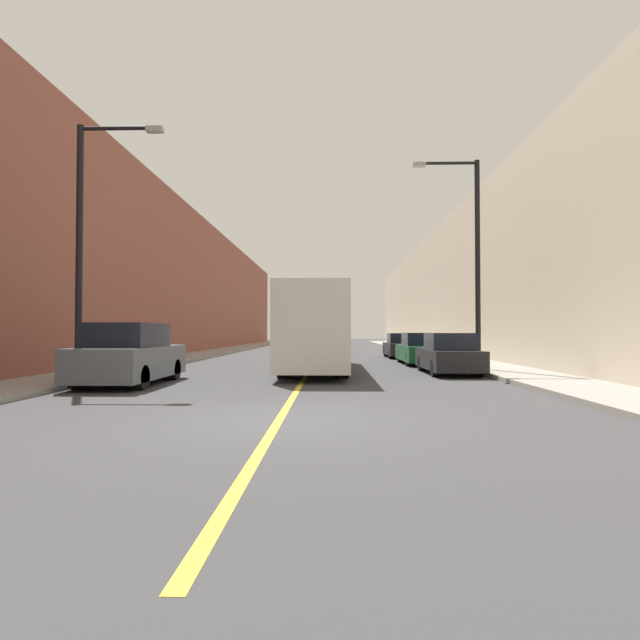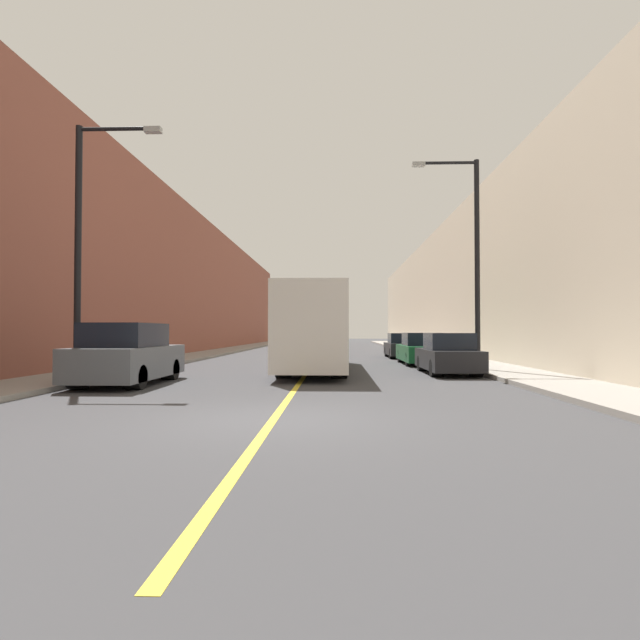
# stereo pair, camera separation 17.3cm
# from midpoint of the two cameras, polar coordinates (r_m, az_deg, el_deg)

# --- Properties ---
(ground_plane) EXTENTS (200.00, 200.00, 0.00)m
(ground_plane) POSITION_cam_midpoint_polar(r_m,az_deg,el_deg) (9.19, -5.22, -11.28)
(ground_plane) COLOR #38383A
(sidewalk_left) EXTENTS (2.58, 72.00, 0.14)m
(sidewalk_left) POSITION_cam_midpoint_polar(r_m,az_deg,el_deg) (39.97, -11.08, -3.47)
(sidewalk_left) COLOR gray
(sidewalk_left) RESTS_ON ground
(sidewalk_right) EXTENTS (2.58, 72.00, 0.14)m
(sidewalk_right) POSITION_cam_midpoint_polar(r_m,az_deg,el_deg) (39.57, 11.02, -3.49)
(sidewalk_right) COLOR gray
(sidewalk_right) RESTS_ON ground
(building_row_left) EXTENTS (4.00, 72.00, 10.31)m
(building_row_left) POSITION_cam_midpoint_polar(r_m,az_deg,el_deg) (40.94, -15.55, 3.73)
(building_row_left) COLOR brown
(building_row_left) RESTS_ON ground
(building_row_right) EXTENTS (4.00, 72.00, 9.53)m
(building_row_right) POSITION_cam_midpoint_polar(r_m,az_deg,el_deg) (40.34, 15.61, 3.25)
(building_row_right) COLOR beige
(building_row_right) RESTS_ON ground
(road_center_line) EXTENTS (0.16, 72.00, 0.01)m
(road_center_line) POSITION_cam_midpoint_polar(r_m,az_deg,el_deg) (39.04, -0.08, -3.64)
(road_center_line) COLOR gold
(road_center_line) RESTS_ON ground
(bus) EXTENTS (2.42, 10.91, 3.19)m
(bus) POSITION_cam_midpoint_polar(r_m,az_deg,el_deg) (20.31, -0.66, -0.98)
(bus) COLOR silver
(bus) RESTS_ON ground
(parked_suv_left) EXTENTS (2.02, 4.57, 1.84)m
(parked_suv_left) POSITION_cam_midpoint_polar(r_m,az_deg,el_deg) (16.06, -21.26, -3.86)
(parked_suv_left) COLOR #51565B
(parked_suv_left) RESTS_ON ground
(car_right_near) EXTENTS (1.77, 4.25, 1.53)m
(car_right_near) POSITION_cam_midpoint_polar(r_m,az_deg,el_deg) (19.28, 14.24, -3.96)
(car_right_near) COLOR black
(car_right_near) RESTS_ON ground
(car_right_mid) EXTENTS (1.81, 4.70, 1.52)m
(car_right_mid) POSITION_cam_midpoint_polar(r_m,az_deg,el_deg) (24.59, 11.22, -3.39)
(car_right_mid) COLOR #145128
(car_right_mid) RESTS_ON ground
(car_right_far) EXTENTS (1.88, 4.39, 1.49)m
(car_right_far) POSITION_cam_midpoint_polar(r_m,az_deg,el_deg) (30.57, 9.18, -3.02)
(car_right_far) COLOR black
(car_right_far) RESTS_ON ground
(street_lamp_left) EXTENTS (2.60, 0.24, 7.65)m
(street_lamp_left) POSITION_cam_midpoint_polar(r_m,az_deg,el_deg) (16.70, -25.37, 8.86)
(street_lamp_left) COLOR black
(street_lamp_left) RESTS_ON sidewalk_left
(street_lamp_right) EXTENTS (2.60, 0.24, 8.15)m
(street_lamp_right) POSITION_cam_midpoint_polar(r_m,az_deg,el_deg) (20.48, 16.76, 7.64)
(street_lamp_right) COLOR black
(street_lamp_right) RESTS_ON sidewalk_right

